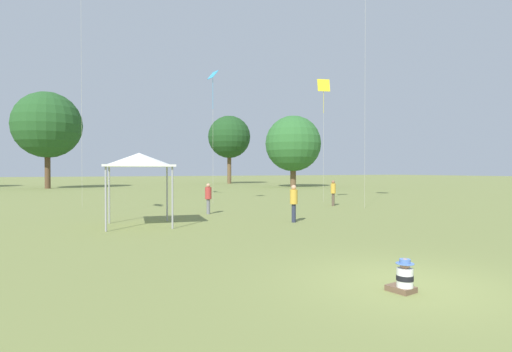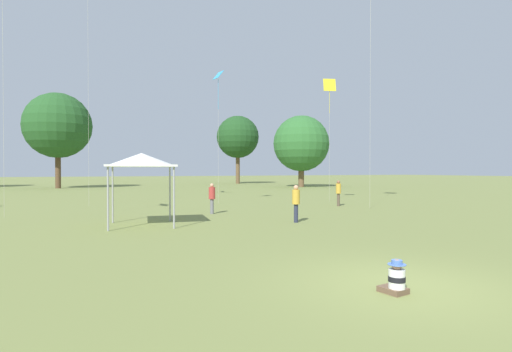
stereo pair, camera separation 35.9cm
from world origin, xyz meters
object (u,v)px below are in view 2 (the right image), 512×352
Objects in this scene: seated_toddler at (396,279)px; person_standing_2 at (212,196)px; person_standing_4 at (338,191)px; kite_0 at (330,89)px; distant_tree_3 at (301,144)px; kite_3 at (218,82)px; person_standing_0 at (296,200)px; distant_tree_2 at (238,137)px; distant_tree_0 at (58,126)px; canopy_tent at (142,161)px.

seated_toddler is 13.91m from person_standing_2.
kite_0 is at bearing -131.97° from person_standing_4.
person_standing_4 is 0.18× the size of kite_0.
kite_0 is 0.91× the size of distant_tree_3.
kite_0 is at bearing 113.40° from kite_3.
person_standing_0 is 0.18× the size of kite_0.
person_standing_4 is 0.14× the size of distant_tree_2.
person_standing_2 is (1.09, 13.85, 0.66)m from seated_toddler.
person_standing_2 is at bearing 12.96° from kite_3.
distant_tree_0 is 1.04× the size of distant_tree_2.
kite_0 is at bearing -116.33° from distant_tree_3.
person_standing_2 is 0.52× the size of canopy_tent.
canopy_tent is at bearing -83.55° from distant_tree_0.
distant_tree_3 is (11.08, 22.38, -2.18)m from kite_0.
seated_toddler is at bearing -60.44° from kite_0.
distant_tree_0 is at bearing -80.20° from person_standing_4.
person_standing_0 is 1.03× the size of person_standing_2.
kite_3 is at bearing -70.42° from distant_tree_0.
canopy_tent is at bearing -130.28° from distant_tree_3.
person_standing_2 is 0.18× the size of kite_0.
person_standing_2 reaches higher than seated_toddler.
distant_tree_0 is (-10.57, 29.72, -0.33)m from kite_3.
kite_3 is 0.75× the size of distant_tree_0.
distant_tree_0 is (-4.35, 38.45, 5.11)m from canopy_tent.
person_standing_2 is 0.18× the size of kite_3.
kite_3 is (3.43, 19.66, 7.78)m from seated_toddler.
person_standing_4 is (6.30, 5.66, 0.00)m from person_standing_0.
distant_tree_2 is at bearing 61.87° from seated_toddler.
seated_toddler is 11.52m from canopy_tent.
person_standing_0 is 8.47m from person_standing_4.
seated_toddler is at bearing 25.00° from kite_3.
person_standing_4 reaches higher than person_standing_0.
person_standing_4 is 10.55m from kite_3.
person_standing_0 is at bearing 25.89° from person_standing_4.
kite_3 is (2.34, 5.81, 7.12)m from person_standing_2.
person_standing_2 is 0.97× the size of person_standing_4.
person_standing_2 is at bearing -76.95° from distant_tree_0.
distant_tree_3 is at bearing -153.76° from person_standing_0.
distant_tree_3 is (12.65, 25.62, 4.82)m from person_standing_4.
person_standing_4 is at bearing 86.91° from kite_3.
distant_tree_0 reaches higher than kite_0.
seated_toddler is at bearing 37.81° from person_standing_0.
canopy_tent is 50.97m from distant_tree_2.
distant_tree_0 is at bearing -108.01° from person_standing_0.
person_standing_2 is 5.14m from canopy_tent.
canopy_tent is (-3.88, -2.92, 1.67)m from person_standing_2.
kite_0 is 25.07m from distant_tree_3.
distant_tree_3 is at bearing -132.33° from person_standing_4.
person_standing_4 is 7.87m from kite_0.
distant_tree_0 is 1.23× the size of distant_tree_3.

